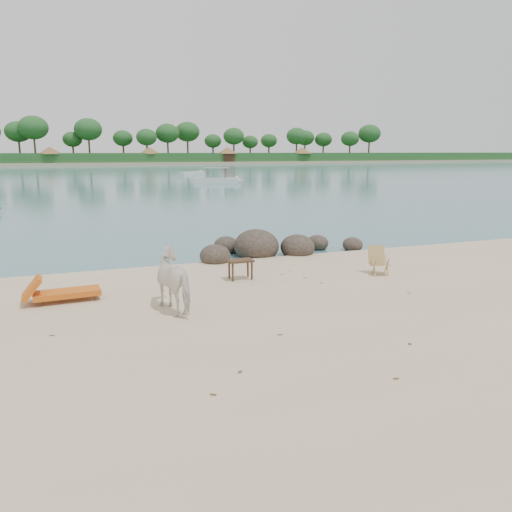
{
  "coord_description": "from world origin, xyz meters",
  "views": [
    {
      "loc": [
        -3.56,
        -9.38,
        3.55
      ],
      "look_at": [
        0.66,
        2.0,
        1.0
      ],
      "focal_mm": 35.0,
      "sensor_mm": 36.0,
      "label": 1
    }
  ],
  "objects_px": {
    "boulders": "(266,248)",
    "lounge_chair": "(67,291)",
    "side_table": "(240,271)",
    "deck_chair": "(381,262)",
    "cow": "(178,281)"
  },
  "relations": [
    {
      "from": "boulders",
      "to": "lounge_chair",
      "type": "bearing_deg",
      "value": -150.72
    },
    {
      "from": "side_table",
      "to": "deck_chair",
      "type": "xyz_separation_m",
      "value": [
        4.0,
        -0.9,
        0.13
      ]
    },
    {
      "from": "boulders",
      "to": "deck_chair",
      "type": "distance_m",
      "value": 4.54
    },
    {
      "from": "boulders",
      "to": "deck_chair",
      "type": "height_order",
      "value": "boulders"
    },
    {
      "from": "boulders",
      "to": "cow",
      "type": "relative_size",
      "value": 3.82
    },
    {
      "from": "boulders",
      "to": "deck_chair",
      "type": "xyz_separation_m",
      "value": [
        1.96,
        -4.09,
        0.19
      ]
    },
    {
      "from": "side_table",
      "to": "lounge_chair",
      "type": "distance_m",
      "value": 4.59
    },
    {
      "from": "cow",
      "to": "lounge_chair",
      "type": "xyz_separation_m",
      "value": [
        -2.37,
        1.58,
        -0.41
      ]
    },
    {
      "from": "boulders",
      "to": "lounge_chair",
      "type": "relative_size",
      "value": 3.3
    },
    {
      "from": "side_table",
      "to": "deck_chair",
      "type": "height_order",
      "value": "deck_chair"
    },
    {
      "from": "boulders",
      "to": "cow",
      "type": "height_order",
      "value": "cow"
    },
    {
      "from": "deck_chair",
      "to": "cow",
      "type": "bearing_deg",
      "value": -151.68
    },
    {
      "from": "cow",
      "to": "deck_chair",
      "type": "distance_m",
      "value": 6.31
    },
    {
      "from": "lounge_chair",
      "to": "deck_chair",
      "type": "height_order",
      "value": "deck_chair"
    },
    {
      "from": "side_table",
      "to": "lounge_chair",
      "type": "bearing_deg",
      "value": -173.53
    }
  ]
}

